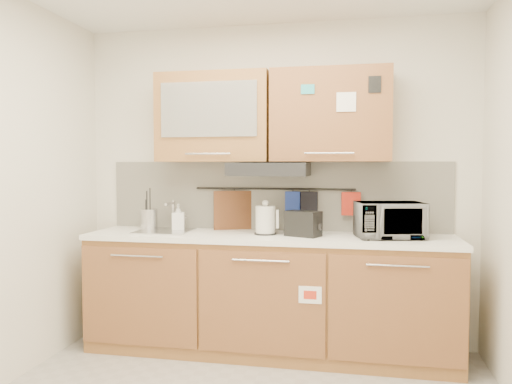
% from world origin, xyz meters
% --- Properties ---
extents(wall_back, '(3.20, 0.00, 3.20)m').
position_xyz_m(wall_back, '(0.00, 1.50, 1.30)').
color(wall_back, silver).
rests_on(wall_back, ground).
extents(base_cabinet, '(2.80, 0.64, 0.88)m').
position_xyz_m(base_cabinet, '(0.00, 1.19, 0.41)').
color(base_cabinet, '#9A6136').
rests_on(base_cabinet, floor).
extents(countertop, '(2.82, 0.62, 0.04)m').
position_xyz_m(countertop, '(0.00, 1.19, 0.90)').
color(countertop, white).
rests_on(countertop, base_cabinet).
extents(backsplash, '(2.80, 0.02, 0.56)m').
position_xyz_m(backsplash, '(0.00, 1.49, 1.20)').
color(backsplash, silver).
rests_on(backsplash, countertop).
extents(upper_cabinets, '(1.82, 0.37, 0.70)m').
position_xyz_m(upper_cabinets, '(-0.00, 1.32, 1.83)').
color(upper_cabinets, '#9A6136').
rests_on(upper_cabinets, wall_back).
extents(range_hood, '(0.60, 0.46, 0.10)m').
position_xyz_m(range_hood, '(0.00, 1.25, 1.42)').
color(range_hood, black).
rests_on(range_hood, upper_cabinets).
extents(sink, '(0.42, 0.40, 0.26)m').
position_xyz_m(sink, '(-0.85, 1.21, 0.92)').
color(sink, silver).
rests_on(sink, countertop).
extents(utensil_rail, '(1.30, 0.02, 0.02)m').
position_xyz_m(utensil_rail, '(0.00, 1.45, 1.26)').
color(utensil_rail, black).
rests_on(utensil_rail, backsplash).
extents(utensil_crock, '(0.16, 0.16, 0.34)m').
position_xyz_m(utensil_crock, '(-1.01, 1.27, 1.01)').
color(utensil_crock, '#B2B3B7').
rests_on(utensil_crock, countertop).
extents(kettle, '(0.19, 0.17, 0.27)m').
position_xyz_m(kettle, '(-0.02, 1.20, 1.03)').
color(kettle, silver).
rests_on(kettle, countertop).
extents(toaster, '(0.29, 0.24, 0.19)m').
position_xyz_m(toaster, '(0.27, 1.16, 1.02)').
color(toaster, black).
rests_on(toaster, countertop).
extents(microwave, '(0.53, 0.42, 0.26)m').
position_xyz_m(microwave, '(0.90, 1.19, 1.05)').
color(microwave, '#999999').
rests_on(microwave, countertop).
extents(soap_bottle, '(0.12, 0.12, 0.22)m').
position_xyz_m(soap_bottle, '(-0.77, 1.30, 1.03)').
color(soap_bottle, '#999999').
rests_on(soap_bottle, countertop).
extents(cutting_board, '(0.32, 0.15, 0.41)m').
position_xyz_m(cutting_board, '(-0.33, 1.44, 1.03)').
color(cutting_board, brown).
rests_on(cutting_board, utensil_rail).
extents(oven_mitt, '(0.12, 0.04, 0.20)m').
position_xyz_m(oven_mitt, '(0.16, 1.44, 1.14)').
color(oven_mitt, '#21389B').
rests_on(oven_mitt, utensil_rail).
extents(dark_pouch, '(0.14, 0.07, 0.21)m').
position_xyz_m(dark_pouch, '(0.29, 1.44, 1.13)').
color(dark_pouch, black).
rests_on(dark_pouch, utensil_rail).
extents(pot_holder, '(0.15, 0.04, 0.18)m').
position_xyz_m(pot_holder, '(0.62, 1.44, 1.15)').
color(pot_holder, '#B52718').
rests_on(pot_holder, utensil_rail).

